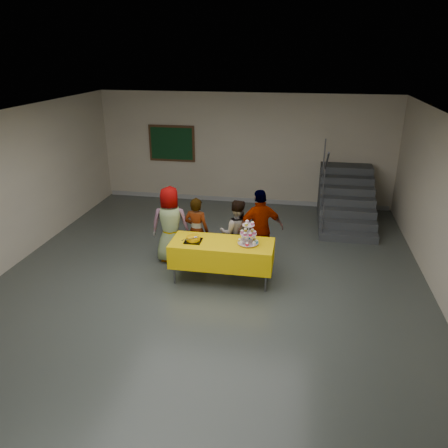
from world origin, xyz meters
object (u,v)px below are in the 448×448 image
object	(u,v)px
schoolchild_c	(236,233)
noticeboard	(172,143)
cupcake_stand	(248,236)
schoolchild_b	(197,231)
bake_table	(222,253)
staircase	(345,201)
bear_cake	(193,238)
schoolchild_d	(260,229)
schoolchild_a	(170,225)

from	to	relation	value
schoolchild_c	noticeboard	xyz separation A→B (m)	(-2.41, 3.82, 0.92)
cupcake_stand	schoolchild_b	bearing A→B (deg)	149.81
bake_table	staircase	bearing A→B (deg)	55.88
schoolchild_b	staircase	xyz separation A→B (m)	(3.12, 3.01, -0.20)
schoolchild_c	noticeboard	world-z (taller)	noticeboard
cupcake_stand	staircase	world-z (taller)	staircase
bake_table	bear_cake	size ratio (longest dim) A/B	5.25
cupcake_stand	schoolchild_d	bearing A→B (deg)	77.33
staircase	noticeboard	world-z (taller)	noticeboard
schoolchild_b	staircase	world-z (taller)	staircase
cupcake_stand	schoolchild_c	distance (m)	0.79
bake_table	bear_cake	distance (m)	0.60
schoolchild_a	cupcake_stand	bearing A→B (deg)	150.94
cupcake_stand	schoolchild_d	world-z (taller)	schoolchild_d
bear_cake	noticeboard	world-z (taller)	noticeboard
noticeboard	schoolchild_b	bearing A→B (deg)	-67.21
cupcake_stand	bake_table	bearing A→B (deg)	-179.30
bake_table	bear_cake	bearing A→B (deg)	-174.78
bear_cake	schoolchild_b	world-z (taller)	schoolchild_b
cupcake_stand	bear_cake	distance (m)	1.01
bake_table	schoolchild_d	bearing A→B (deg)	47.17
cupcake_stand	noticeboard	world-z (taller)	noticeboard
bear_cake	schoolchild_a	distance (m)	0.94
schoolchild_d	schoolchild_b	bearing A→B (deg)	-20.99
staircase	schoolchild_d	bearing A→B (deg)	-121.84
bear_cake	schoolchild_d	bearing A→B (deg)	32.15
bear_cake	noticeboard	distance (m)	4.92
schoolchild_d	schoolchild_c	bearing A→B (deg)	-22.68
bake_table	schoolchild_a	bearing A→B (deg)	151.46
schoolchild_a	schoolchild_b	size ratio (longest dim) A/B	1.14
schoolchild_b	staircase	distance (m)	4.34
schoolchild_b	schoolchild_c	world-z (taller)	schoolchild_b
bear_cake	noticeboard	size ratio (longest dim) A/B	0.28
bear_cake	schoolchild_d	size ratio (longest dim) A/B	0.23
schoolchild_a	schoolchild_b	world-z (taller)	schoolchild_a
bear_cake	schoolchild_a	xyz separation A→B (m)	(-0.64, 0.68, -0.05)
schoolchild_b	cupcake_stand	bearing A→B (deg)	155.71
bake_table	staircase	size ratio (longest dim) A/B	0.78
schoolchild_a	schoolchild_d	xyz separation A→B (m)	(1.80, 0.04, 0.01)
schoolchild_a	schoolchild_d	size ratio (longest dim) A/B	0.98
cupcake_stand	schoolchild_d	xyz separation A→B (m)	(0.15, 0.67, -0.14)
bake_table	schoolchild_c	size ratio (longest dim) A/B	1.38
schoolchild_c	schoolchild_d	world-z (taller)	schoolchild_d
cupcake_stand	schoolchild_a	size ratio (longest dim) A/B	0.28
cupcake_stand	schoolchild_c	xyz separation A→B (m)	(-0.32, 0.68, -0.25)
bake_table	schoolchild_b	world-z (taller)	schoolchild_b
bear_cake	schoolchild_c	bearing A→B (deg)	46.87
schoolchild_b	noticeboard	size ratio (longest dim) A/B	1.05
bear_cake	noticeboard	bearing A→B (deg)	110.78
schoolchild_a	bake_table	bearing A→B (deg)	143.33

